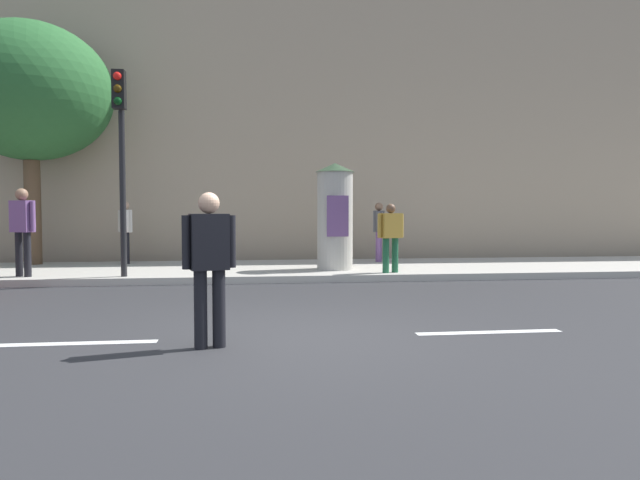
# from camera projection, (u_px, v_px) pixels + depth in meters

# --- Properties ---
(ground_plane) EXTENTS (80.00, 80.00, 0.00)m
(ground_plane) POSITION_uv_depth(u_px,v_px,m) (291.00, 338.00, 6.60)
(ground_plane) COLOR #2B2B2D
(sidewalk_curb) EXTENTS (36.00, 4.00, 0.15)m
(sidewalk_curb) POSITION_uv_depth(u_px,v_px,m) (270.00, 270.00, 13.53)
(sidewalk_curb) COLOR #B2ADA3
(sidewalk_curb) RESTS_ON ground_plane
(lane_markings) EXTENTS (25.80, 0.16, 0.01)m
(lane_markings) POSITION_uv_depth(u_px,v_px,m) (291.00, 337.00, 6.60)
(lane_markings) COLOR silver
(lane_markings) RESTS_ON ground_plane
(building_backdrop) EXTENTS (36.00, 5.00, 10.04)m
(building_backdrop) POSITION_uv_depth(u_px,v_px,m) (263.00, 100.00, 18.24)
(building_backdrop) COLOR tan
(building_backdrop) RESTS_ON ground_plane
(traffic_light) EXTENTS (0.24, 0.45, 4.07)m
(traffic_light) POSITION_uv_depth(u_px,v_px,m) (121.00, 139.00, 11.28)
(traffic_light) COLOR black
(traffic_light) RESTS_ON sidewalk_curb
(poster_column) EXTENTS (0.88, 0.88, 2.40)m
(poster_column) POSITION_uv_depth(u_px,v_px,m) (335.00, 216.00, 12.93)
(poster_column) COLOR #B2ADA3
(poster_column) RESTS_ON sidewalk_curb
(street_tree) EXTENTS (3.94, 3.94, 5.93)m
(street_tree) POSITION_uv_depth(u_px,v_px,m) (30.00, 93.00, 14.01)
(street_tree) COLOR brown
(street_tree) RESTS_ON sidewalk_curb
(pedestrian_in_dark_shirt) EXTENTS (0.56, 0.34, 1.66)m
(pedestrian_in_dark_shirt) POSITION_uv_depth(u_px,v_px,m) (209.00, 258.00, 6.07)
(pedestrian_in_dark_shirt) COLOR black
(pedestrian_in_dark_shirt) RESTS_ON ground_plane
(pedestrian_with_backpack) EXTENTS (0.42, 0.61, 1.57)m
(pedestrian_with_backpack) POSITION_uv_depth(u_px,v_px,m) (125.00, 227.00, 14.37)
(pedestrian_with_backpack) COLOR black
(pedestrian_with_backpack) RESTS_ON sidewalk_curb
(pedestrian_with_bag) EXTENTS (0.62, 0.39, 1.48)m
(pedestrian_with_bag) POSITION_uv_depth(u_px,v_px,m) (391.00, 233.00, 12.22)
(pedestrian_with_bag) COLOR #1E5938
(pedestrian_with_bag) RESTS_ON sidewalk_curb
(pedestrian_in_red_top) EXTENTS (0.48, 0.58, 1.55)m
(pedestrian_in_red_top) POSITION_uv_depth(u_px,v_px,m) (380.00, 227.00, 14.98)
(pedestrian_in_red_top) COLOR #724C84
(pedestrian_in_red_top) RESTS_ON sidewalk_curb
(pedestrian_near_pole) EXTENTS (0.57, 0.42, 1.78)m
(pedestrian_near_pole) POSITION_uv_depth(u_px,v_px,m) (22.00, 224.00, 11.47)
(pedestrian_near_pole) COLOR black
(pedestrian_near_pole) RESTS_ON sidewalk_curb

